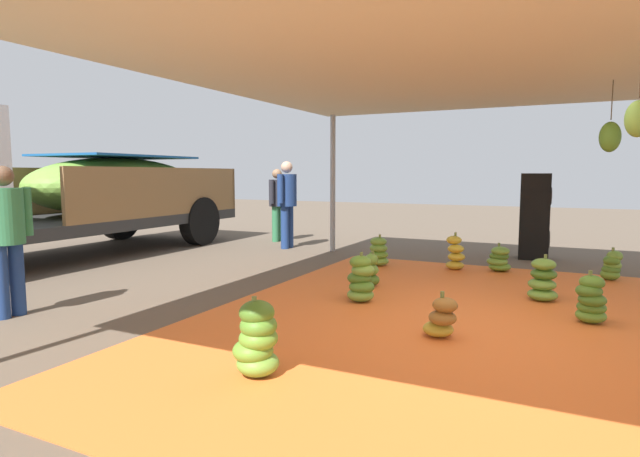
# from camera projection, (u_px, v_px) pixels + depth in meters

# --- Properties ---
(ground_plane) EXTENTS (40.00, 40.00, 0.00)m
(ground_plane) POSITION_uv_depth(u_px,v_px,m) (227.00, 293.00, 6.39)
(ground_plane) COLOR brown
(tarp_orange) EXTENTS (6.70, 5.34, 0.01)m
(tarp_orange) POSITION_uv_depth(u_px,v_px,m) (475.00, 324.00, 5.07)
(tarp_orange) COLOR orange
(tarp_orange) RESTS_ON ground
(tent_canopy) EXTENTS (8.00, 7.00, 2.64)m
(tent_canopy) POSITION_uv_depth(u_px,v_px,m) (495.00, 57.00, 4.77)
(tent_canopy) COLOR #9EA0A5
(tent_canopy) RESTS_ON ground
(banana_bunch_0) EXTENTS (0.36, 0.38, 0.58)m
(banana_bunch_0) POSITION_uv_depth(u_px,v_px,m) (455.00, 254.00, 7.92)
(banana_bunch_0) COLOR gold
(banana_bunch_0) RESTS_ON tarp_orange
(banana_bunch_1) EXTENTS (0.44, 0.44, 0.59)m
(banana_bunch_1) POSITION_uv_depth(u_px,v_px,m) (257.00, 341.00, 3.74)
(banana_bunch_1) COLOR #6B9E38
(banana_bunch_1) RESTS_ON tarp_orange
(banana_bunch_2) EXTENTS (0.44, 0.44, 0.43)m
(banana_bunch_2) POSITION_uv_depth(u_px,v_px,m) (499.00, 260.00, 7.78)
(banana_bunch_2) COLOR #60932D
(banana_bunch_2) RESTS_ON tarp_orange
(banana_bunch_4) EXTENTS (0.45, 0.45, 0.51)m
(banana_bunch_4) POSITION_uv_depth(u_px,v_px,m) (379.00, 252.00, 8.27)
(banana_bunch_4) COLOR #75A83D
(banana_bunch_4) RESTS_ON tarp_orange
(banana_bunch_5) EXTENTS (0.32, 0.32, 0.46)m
(banana_bunch_5) POSITION_uv_depth(u_px,v_px,m) (612.00, 266.00, 7.14)
(banana_bunch_5) COLOR #60932D
(banana_bunch_5) RESTS_ON tarp_orange
(banana_bunch_6) EXTENTS (0.36, 0.38, 0.42)m
(banana_bunch_6) POSITION_uv_depth(u_px,v_px,m) (441.00, 319.00, 4.63)
(banana_bunch_6) COLOR gold
(banana_bunch_6) RESTS_ON tarp_orange
(banana_bunch_7) EXTENTS (0.40, 0.40, 0.57)m
(banana_bunch_7) POSITION_uv_depth(u_px,v_px,m) (361.00, 280.00, 5.95)
(banana_bunch_7) COLOR #75A83D
(banana_bunch_7) RESTS_ON tarp_orange
(banana_bunch_8) EXTENTS (0.27, 0.27, 0.47)m
(banana_bunch_8) POSITION_uv_depth(u_px,v_px,m) (371.00, 271.00, 6.75)
(banana_bunch_8) COLOR #477523
(banana_bunch_8) RESTS_ON tarp_orange
(banana_bunch_9) EXTENTS (0.48, 0.46, 0.54)m
(banana_bunch_9) POSITION_uv_depth(u_px,v_px,m) (543.00, 281.00, 6.00)
(banana_bunch_9) COLOR #6B9E38
(banana_bunch_9) RESTS_ON tarp_orange
(banana_bunch_10) EXTENTS (0.37, 0.36, 0.52)m
(banana_bunch_10) POSITION_uv_depth(u_px,v_px,m) (591.00, 301.00, 5.07)
(banana_bunch_10) COLOR #60932D
(banana_bunch_10) RESTS_ON tarp_orange
(cargo_truck_main) EXTENTS (7.23, 2.67, 2.40)m
(cargo_truck_main) POSITION_uv_depth(u_px,v_px,m) (44.00, 190.00, 8.69)
(cargo_truck_main) COLOR #2D2D2D
(cargo_truck_main) RESTS_ON ground
(worker_0) EXTENTS (0.63, 0.39, 1.73)m
(worker_0) POSITION_uv_depth(u_px,v_px,m) (287.00, 198.00, 10.21)
(worker_0) COLOR navy
(worker_0) RESTS_ON ground
(worker_1) EXTENTS (0.58, 0.36, 1.59)m
(worker_1) POSITION_uv_depth(u_px,v_px,m) (277.00, 199.00, 11.27)
(worker_1) COLOR #337A4C
(worker_1) RESTS_ON ground
(worker_2) EXTENTS (0.57, 0.35, 1.56)m
(worker_2) POSITION_uv_depth(u_px,v_px,m) (6.00, 230.00, 5.25)
(worker_2) COLOR navy
(worker_2) RESTS_ON ground
(speaker_stack) EXTENTS (0.50, 0.53, 1.49)m
(speaker_stack) POSITION_uv_depth(u_px,v_px,m) (534.00, 216.00, 8.95)
(speaker_stack) COLOR black
(speaker_stack) RESTS_ON ground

